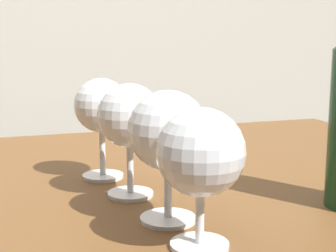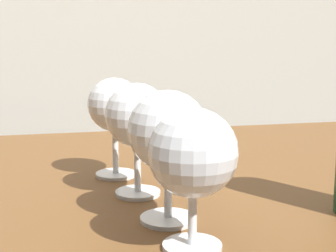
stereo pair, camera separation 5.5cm
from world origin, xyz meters
name	(u,v)px [view 2 (the right image)]	position (x,y,z in m)	size (l,w,h in m)	color
dining_table	(131,250)	(0.00, 0.00, 0.66)	(1.21, 0.77, 0.78)	brown
wine_glass_white	(193,155)	(0.03, -0.26, 0.87)	(0.09, 0.09, 0.14)	white
wine_glass_merlot	(168,132)	(0.02, -0.18, 0.88)	(0.09, 0.09, 0.15)	white
wine_glass_port	(137,118)	(0.00, -0.08, 0.88)	(0.08, 0.08, 0.15)	white
wine_glass_cabernet	(115,107)	(-0.02, 0.02, 0.88)	(0.08, 0.08, 0.15)	white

